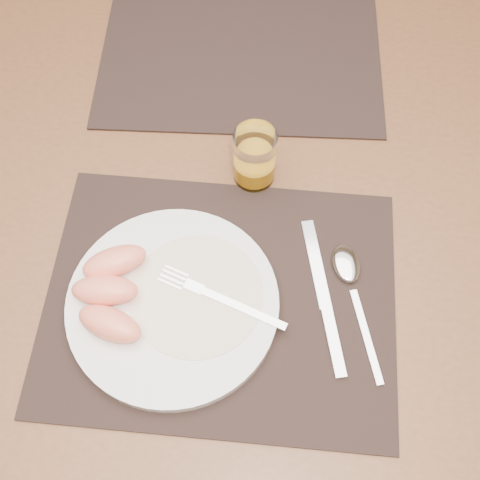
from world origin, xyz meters
name	(u,v)px	position (x,y,z in m)	size (l,w,h in m)	color
ground	(234,329)	(0.00, 0.00, 0.00)	(5.00, 5.00, 0.00)	#56331D
table	(230,190)	(0.00, 0.00, 0.67)	(1.40, 0.90, 0.75)	brown
placemat_near	(220,299)	(0.00, -0.22, 0.75)	(0.45, 0.35, 0.00)	black
placemat_far	(241,48)	(0.01, 0.22, 0.75)	(0.45, 0.35, 0.00)	black
plate	(173,304)	(-0.06, -0.23, 0.76)	(0.27, 0.27, 0.02)	white
plate_dressing	(197,295)	(-0.03, -0.22, 0.77)	(0.17, 0.17, 0.00)	white
fork	(211,294)	(-0.01, -0.22, 0.77)	(0.17, 0.08, 0.00)	silver
knife	(326,308)	(0.14, -0.23, 0.76)	(0.05, 0.22, 0.01)	silver
spoon	(349,274)	(0.17, -0.18, 0.76)	(0.06, 0.19, 0.01)	silver
juice_glass	(254,159)	(0.04, -0.03, 0.79)	(0.06, 0.06, 0.09)	white
grapefruit_wedges	(110,291)	(-0.14, -0.23, 0.79)	(0.10, 0.15, 0.03)	#FC8867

